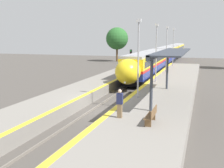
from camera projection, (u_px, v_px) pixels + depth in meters
The scene contains 15 objects.
ground_plane at pixel (101, 111), 21.81m from camera, with size 120.00×120.00×0.00m, color #4C4742.
rail_left at pixel (92, 110), 22.02m from camera, with size 0.08×90.00×0.15m, color slate.
rail_right at pixel (110, 111), 21.58m from camera, with size 0.08×90.00×0.15m, color slate.
train at pixel (166, 54), 58.17m from camera, with size 2.79×65.11×3.65m.
platform_right at pixel (155, 110), 20.44m from camera, with size 5.10×64.00×0.95m.
platform_left at pixel (60, 102), 22.81m from camera, with size 3.70×64.00×0.95m.
platform_bench at pixel (152, 115), 15.63m from camera, with size 0.44×1.77×0.89m.
person_waiting at pixel (120, 103), 16.65m from camera, with size 0.36×0.23×1.73m.
railway_signal at pixel (131, 60), 39.32m from camera, with size 0.28×0.28×3.96m.
lamppost_near at pixel (138, 54), 21.71m from camera, with size 0.36×0.20×6.13m.
lamppost_mid at pixel (156, 49), 29.77m from camera, with size 0.36×0.20×6.13m.
lamppost_far at pixel (167, 47), 37.83m from camera, with size 0.36×0.20×6.13m.
lamppost_farthest at pixel (173, 45), 45.89m from camera, with size 0.36×0.20×6.13m.
station_canopy at pixel (169, 54), 21.48m from camera, with size 2.02×11.18×3.72m.
background_tree_left at pixel (117, 39), 64.70m from camera, with size 5.12×5.12×7.85m.
Camera 1 is at (7.38, -19.83, 5.75)m, focal length 45.00 mm.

